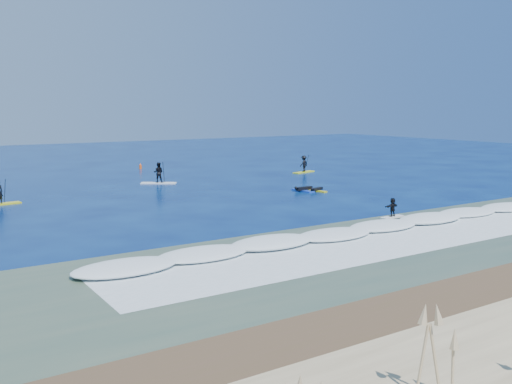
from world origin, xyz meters
TOP-DOWN VIEW (x-y plane):
  - ground at (0.00, 0.00)m, footprint 160.00×160.00m
  - shallow_water at (0.00, -14.00)m, footprint 90.00×13.00m
  - breaking_wave at (0.00, -10.00)m, footprint 40.00×6.00m
  - whitewater at (0.00, -13.00)m, footprint 34.00×5.00m
  - sup_paddler_center at (-2.15, 15.50)m, footprint 3.17×2.54m
  - sup_paddler_right at (14.82, 15.25)m, footprint 3.14×1.55m
  - prone_paddler_near at (7.06, 3.47)m, footprint 1.51×1.99m
  - prone_paddler_far at (6.24, 4.25)m, footprint 1.85×2.36m
  - wave_surfer at (3.27, -8.82)m, footprint 1.79×0.58m
  - marker_buoy at (1.09, 28.19)m, footprint 0.30×0.30m

SIDE VIEW (x-z plane):
  - ground at x=0.00m, z-range 0.00..0.00m
  - breaking_wave at x=0.00m, z-range -0.15..0.15m
  - whitewater at x=0.00m, z-range -0.01..0.01m
  - shallow_water at x=0.00m, z-range 0.00..0.01m
  - prone_paddler_near at x=7.06m, z-range -0.06..0.34m
  - prone_paddler_far at x=6.24m, z-range -0.08..0.41m
  - marker_buoy at x=1.09m, z-range -0.05..0.67m
  - wave_surfer at x=3.27m, z-range 0.10..1.38m
  - sup_paddler_right at x=14.82m, z-range -0.24..1.90m
  - sup_paddler_center at x=-2.15m, z-range -0.29..2.01m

